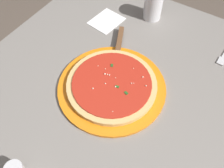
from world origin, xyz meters
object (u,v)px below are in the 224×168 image
(serving_plate, at_px, (112,87))
(napkin_folded_right, at_px, (106,21))
(cup_tall_drink, at_px, (153,6))
(pizza, at_px, (112,84))
(pizza_server, at_px, (118,48))

(serving_plate, height_order, napkin_folded_right, serving_plate)
(cup_tall_drink, distance_m, napkin_folded_right, 0.19)
(cup_tall_drink, height_order, napkin_folded_right, cup_tall_drink)
(pizza, bearing_deg, napkin_folded_right, -143.66)
(cup_tall_drink, bearing_deg, pizza_server, -3.89)
(serving_plate, bearing_deg, pizza_server, -155.57)
(serving_plate, xyz_separation_m, pizza_server, (-0.15, -0.07, 0.01))
(pizza, xyz_separation_m, napkin_folded_right, (-0.27, -0.20, -0.02))
(pizza, relative_size, cup_tall_drink, 2.69)
(pizza_server, height_order, cup_tall_drink, cup_tall_drink)
(pizza_server, relative_size, napkin_folded_right, 1.74)
(pizza, bearing_deg, pizza_server, -155.56)
(serving_plate, xyz_separation_m, pizza, (-0.00, 0.00, 0.01))
(cup_tall_drink, bearing_deg, napkin_folded_right, -49.83)
(cup_tall_drink, bearing_deg, serving_plate, 7.80)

